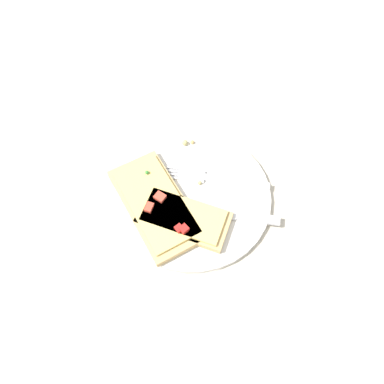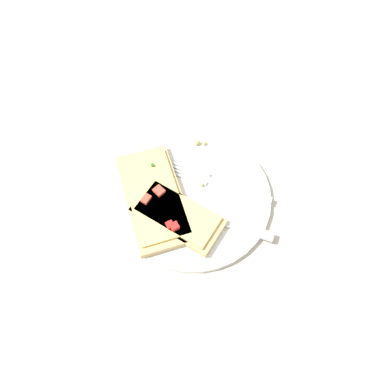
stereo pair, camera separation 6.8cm
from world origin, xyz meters
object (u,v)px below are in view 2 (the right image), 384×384
(knife, at_px, (226,222))
(fork, at_px, (215,182))
(pizza_slice_main, at_px, (154,197))
(plate, at_px, (192,196))
(pizza_slice_corner, at_px, (178,216))

(knife, bearing_deg, fork, -56.63)
(knife, xyz_separation_m, pizza_slice_main, (-0.14, -0.02, 0.01))
(plate, bearing_deg, pizza_slice_corner, -89.69)
(fork, bearing_deg, pizza_slice_corner, 68.34)
(plate, height_order, pizza_slice_main, pizza_slice_main)
(knife, height_order, pizza_slice_main, pizza_slice_main)
(pizza_slice_main, bearing_deg, plate, -98.69)
(pizza_slice_corner, bearing_deg, pizza_slice_main, 171.82)
(fork, distance_m, pizza_slice_main, 0.12)
(fork, height_order, pizza_slice_main, pizza_slice_main)
(knife, distance_m, pizza_slice_corner, 0.09)
(plate, distance_m, knife, 0.08)
(plate, bearing_deg, fork, 58.58)
(plate, xyz_separation_m, fork, (0.03, 0.04, 0.01))
(knife, height_order, pizza_slice_corner, pizza_slice_corner)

